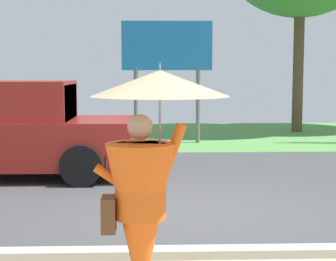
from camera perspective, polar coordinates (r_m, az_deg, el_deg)
The scene contains 4 objects.
ground_plane at distance 11.12m, azimuth 1.66°, elevation -4.82°, with size 40.00×22.00×0.20m.
monk_pedestrian at distance 4.73m, azimuth -2.26°, elevation -4.61°, with size 1.18×1.18×2.13m.
pickup_truck at distance 11.26m, azimuth -16.86°, elevation -0.22°, with size 5.20×2.28×1.88m.
roadside_billboard at distance 15.94m, azimuth -0.11°, elevation 7.86°, with size 2.60×0.12×3.50m.
Camera 1 is at (-0.72, -7.95, 2.06)m, focal length 58.95 mm.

